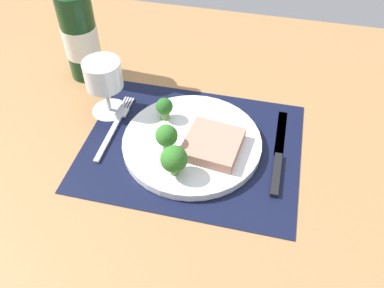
% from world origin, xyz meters
% --- Properties ---
extents(ground_plane, '(1.40, 1.10, 0.03)m').
position_xyz_m(ground_plane, '(0.00, 0.00, -0.01)').
color(ground_plane, '#996D42').
extents(placemat, '(0.42, 0.33, 0.00)m').
position_xyz_m(placemat, '(0.00, 0.00, 0.00)').
color(placemat, black).
rests_on(placemat, ground_plane).
extents(plate, '(0.27, 0.27, 0.02)m').
position_xyz_m(plate, '(0.00, 0.00, 0.01)').
color(plate, silver).
rests_on(plate, placemat).
extents(steak, '(0.11, 0.11, 0.02)m').
position_xyz_m(steak, '(0.04, -0.01, 0.03)').
color(steak, tan).
rests_on(steak, plate).
extents(broccoli_front_edge, '(0.04, 0.04, 0.06)m').
position_xyz_m(broccoli_front_edge, '(-0.04, -0.04, 0.05)').
color(broccoli_front_edge, '#5B8942').
rests_on(broccoli_front_edge, plate).
extents(broccoli_near_fork, '(0.03, 0.03, 0.05)m').
position_xyz_m(broccoli_near_fork, '(-0.07, 0.05, 0.05)').
color(broccoli_near_fork, '#5B8942').
rests_on(broccoli_near_fork, plate).
extents(broccoli_back_left, '(0.05, 0.05, 0.06)m').
position_xyz_m(broccoli_back_left, '(-0.01, -0.09, 0.06)').
color(broccoli_back_left, '#5B8942').
rests_on(broccoli_back_left, plate).
extents(fork, '(0.02, 0.19, 0.01)m').
position_xyz_m(fork, '(-0.17, 0.01, 0.01)').
color(fork, silver).
rests_on(fork, placemat).
extents(knife, '(0.02, 0.23, 0.01)m').
position_xyz_m(knife, '(0.17, 0.01, 0.01)').
color(knife, black).
rests_on(knife, placemat).
extents(wine_bottle, '(0.08, 0.08, 0.29)m').
position_xyz_m(wine_bottle, '(-0.29, 0.18, 0.10)').
color(wine_bottle, '#143819').
rests_on(wine_bottle, ground_plane).
extents(wine_glass, '(0.08, 0.08, 0.12)m').
position_xyz_m(wine_glass, '(-0.20, 0.06, 0.09)').
color(wine_glass, silver).
rests_on(wine_glass, ground_plane).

